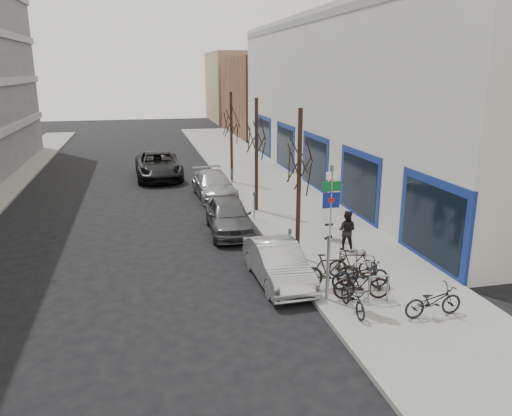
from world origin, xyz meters
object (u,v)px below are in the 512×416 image
parked_car_front (278,263)px  parked_car_back (214,185)px  tree_mid (256,128)px  bike_near_right (362,283)px  bike_mid_curb (360,272)px  bike_mid_inner (330,270)px  pedestrian_near (329,219)px  parked_car_mid (229,216)px  pedestrian_far (346,230)px  bike_near_left (353,296)px  highway_sign_pole (330,225)px  bike_far_inner (353,263)px  bike_far_curb (434,298)px  meter_back (232,178)px  meter_mid (254,203)px  tree_near (300,149)px  meter_front (290,243)px  bike_rack (362,271)px  tree_far (231,116)px  lane_car (158,165)px

parked_car_front → parked_car_back: bearing=89.8°
tree_mid → bike_near_right: tree_mid is taller
parked_car_front → tree_mid: bearing=79.7°
bike_mid_curb → bike_mid_inner: bearing=77.3°
pedestrian_near → parked_car_mid: bearing=-66.0°
pedestrian_far → bike_near_left: bearing=102.9°
bike_near_right → pedestrian_far: bearing=-7.2°
highway_sign_pole → bike_far_inner: size_ratio=2.58×
bike_far_curb → bike_near_right: bearing=44.1°
highway_sign_pole → meter_back: size_ratio=3.31×
meter_mid → parked_car_back: (-1.10, 5.01, -0.22)m
highway_sign_pole → bike_near_left: highway_sign_pole is taller
tree_near → meter_front: (-0.45, -0.50, -3.19)m
bike_rack → bike_near_right: 0.93m
pedestrian_near → meter_mid: bearing=-90.6°
bike_near_right → parked_car_mid: 8.04m
bike_mid_inner → parked_car_back: parked_car_back is taller
bike_mid_curb → pedestrian_near: size_ratio=1.10×
bike_mid_curb → meter_mid: bearing=14.7°
bike_rack → meter_mid: meter_mid is taller
pedestrian_far → tree_mid: bearing=-38.3°
tree_far → meter_front: (-0.45, -13.50, -3.19)m
tree_near → bike_far_inner: (1.19, -2.19, -3.46)m
tree_near → meter_mid: size_ratio=4.33×
bike_near_right → pedestrian_near: (1.05, 5.42, 0.30)m
bike_far_curb → pedestrian_far: 5.47m
tree_near → tree_mid: (0.00, 6.50, 0.00)m
bike_near_left → parked_car_mid: bearing=103.9°
bike_mid_curb → bike_far_curb: 2.44m
highway_sign_pole → lane_car: bearing=101.9°
bike_near_right → lane_car: 20.20m
parked_car_mid → pedestrian_far: bearing=-40.5°
tree_mid → parked_car_mid: tree_mid is taller
bike_rack → parked_car_mid: size_ratio=0.52×
tree_near → lane_car: 16.71m
tree_near → parked_car_back: (-1.55, 10.01, -3.41)m
bike_rack → bike_mid_inner: 1.05m
tree_far → meter_front: tree_far is taller
meter_mid → lane_car: size_ratio=0.21×
bike_near_right → bike_mid_curb: size_ratio=0.95×
bike_far_inner → bike_far_curb: bearing=-146.3°
bike_near_left → bike_near_right: 0.89m
bike_rack → pedestrian_far: pedestrian_far is taller
tree_near → parked_car_mid: tree_near is taller
bike_mid_curb → pedestrian_far: 3.47m
meter_mid → bike_near_right: meter_mid is taller
tree_mid → tree_far: bearing=90.0°
bike_near_left → bike_far_inner: 2.43m
bike_far_inner → pedestrian_near: size_ratio=0.98×
bike_near_left → bike_mid_inner: bearing=92.0°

